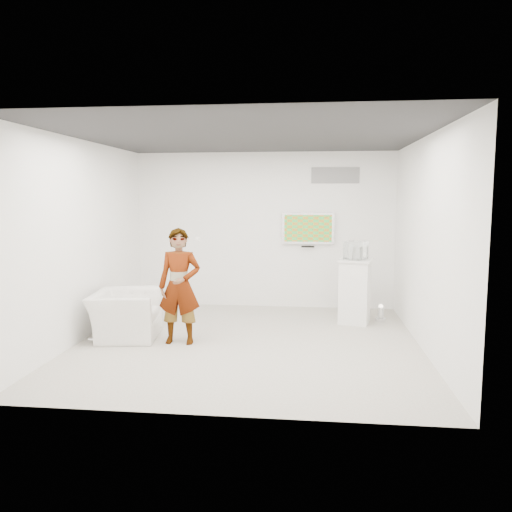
% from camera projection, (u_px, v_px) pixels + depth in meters
% --- Properties ---
extents(room, '(5.01, 5.01, 3.00)m').
position_uv_depth(room, '(248.00, 242.00, 7.22)').
color(room, beige).
rests_on(room, ground).
extents(tv, '(1.00, 0.08, 0.60)m').
position_uv_depth(tv, '(308.00, 228.00, 9.54)').
color(tv, silver).
rests_on(tv, room).
extents(logo_decal, '(0.90, 0.02, 0.30)m').
position_uv_depth(logo_decal, '(335.00, 175.00, 9.40)').
color(logo_decal, gray).
rests_on(logo_decal, room).
extents(person, '(0.63, 0.43, 1.70)m').
position_uv_depth(person, '(180.00, 286.00, 7.29)').
color(person, white).
rests_on(person, room).
extents(armchair, '(1.09, 1.21, 0.71)m').
position_uv_depth(armchair, '(126.00, 315.00, 7.65)').
color(armchair, white).
rests_on(armchair, room).
extents(pedestal, '(0.64, 0.64, 1.10)m').
position_uv_depth(pedestal, '(355.00, 291.00, 8.50)').
color(pedestal, white).
rests_on(pedestal, room).
extents(floor_uplight, '(0.19, 0.19, 0.28)m').
position_uv_depth(floor_uplight, '(381.00, 313.00, 8.65)').
color(floor_uplight, white).
rests_on(floor_uplight, room).
extents(vitrine, '(0.43, 0.43, 0.31)m').
position_uv_depth(vitrine, '(356.00, 250.00, 8.41)').
color(vitrine, white).
rests_on(vitrine, pedestal).
extents(console, '(0.08, 0.16, 0.22)m').
position_uv_depth(console, '(356.00, 253.00, 8.42)').
color(console, white).
rests_on(console, pedestal).
extents(wii_remote, '(0.04, 0.14, 0.04)m').
position_uv_depth(wii_remote, '(198.00, 239.00, 7.34)').
color(wii_remote, white).
rests_on(wii_remote, person).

